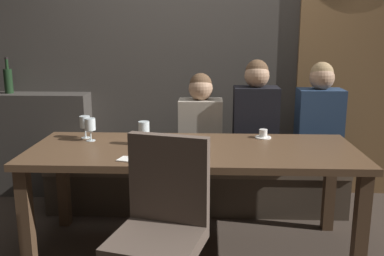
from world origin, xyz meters
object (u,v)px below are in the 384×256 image
(chair_near_side, at_px, (162,218))
(diner_redhead, at_px, (200,119))
(wine_glass_near_right, at_px, (144,129))
(wine_glass_far_right, at_px, (90,125))
(wine_glass_center_front, at_px, (85,123))
(dessert_plate, at_px, (154,152))
(banquette_bench, at_px, (196,183))
(wine_bottle_dark_red, at_px, (8,80))
(espresso_cup, at_px, (263,134))
(diner_far_end, at_px, (319,115))
(dining_table, at_px, (193,160))
(diner_bearded, at_px, (256,114))

(chair_near_side, relative_size, diner_redhead, 1.36)
(wine_glass_near_right, bearing_deg, wine_glass_far_right, 166.82)
(wine_glass_near_right, bearing_deg, wine_glass_center_front, 159.32)
(dessert_plate, bearing_deg, banquette_bench, 74.08)
(diner_redhead, relative_size, wine_bottle_dark_red, 2.21)
(banquette_bench, relative_size, wine_bottle_dark_red, 7.67)
(espresso_cup, bearing_deg, wine_bottle_dark_red, 161.39)
(chair_near_side, distance_m, diner_redhead, 1.48)
(chair_near_side, height_order, wine_glass_far_right, chair_near_side)
(diner_far_end, height_order, wine_bottle_dark_red, wine_bottle_dark_red)
(diner_far_end, bearing_deg, dining_table, -144.99)
(banquette_bench, xyz_separation_m, wine_glass_near_right, (-0.34, -0.63, 0.62))
(wine_glass_center_front, height_order, dessert_plate, wine_glass_center_front)
(diner_bearded, relative_size, diner_far_end, 1.02)
(wine_glass_near_right, bearing_deg, diner_redhead, 60.43)
(chair_near_side, xyz_separation_m, wine_glass_far_right, (-0.60, 0.88, 0.29))
(wine_bottle_dark_red, bearing_deg, dessert_plate, -39.33)
(wine_glass_near_right, relative_size, dessert_plate, 0.86)
(diner_redhead, distance_m, espresso_cup, 0.64)
(banquette_bench, distance_m, wine_glass_near_right, 0.95)
(banquette_bench, xyz_separation_m, wine_glass_center_front, (-0.80, -0.46, 0.62))
(wine_glass_near_right, bearing_deg, dessert_plate, -67.95)
(chair_near_side, bearing_deg, banquette_bench, 84.56)
(wine_glass_far_right, bearing_deg, dining_table, -12.32)
(banquette_bench, distance_m, diner_bearded, 0.79)
(diner_far_end, bearing_deg, diner_redhead, 178.74)
(diner_bearded, height_order, dessert_plate, diner_bearded)
(diner_far_end, distance_m, wine_glass_near_right, 1.49)
(wine_glass_far_right, height_order, espresso_cup, wine_glass_far_right)
(diner_far_end, height_order, wine_glass_far_right, diner_far_end)
(diner_far_end, xyz_separation_m, wine_glass_center_front, (-1.81, -0.47, 0.02))
(wine_bottle_dark_red, bearing_deg, wine_glass_near_right, -35.27)
(wine_glass_center_front, bearing_deg, dining_table, -16.80)
(wine_bottle_dark_red, distance_m, wine_glass_far_right, 1.34)
(diner_bearded, distance_m, wine_glass_near_right, 1.02)
(wine_bottle_dark_red, height_order, wine_glass_far_right, wine_bottle_dark_red)
(wine_bottle_dark_red, bearing_deg, wine_glass_center_front, -41.06)
(diner_bearded, bearing_deg, wine_bottle_dark_red, 170.41)
(banquette_bench, distance_m, wine_bottle_dark_red, 1.95)
(chair_near_side, bearing_deg, diner_far_end, 51.32)
(espresso_cup, bearing_deg, wine_glass_center_front, -177.62)
(diner_redhead, xyz_separation_m, wine_bottle_dark_red, (-1.76, 0.32, 0.28))
(dining_table, relative_size, dessert_plate, 11.58)
(wine_glass_far_right, bearing_deg, espresso_cup, 6.16)
(espresso_cup, bearing_deg, diner_far_end, 39.17)
(espresso_cup, bearing_deg, diner_bearded, 92.86)
(diner_far_end, height_order, espresso_cup, diner_far_end)
(banquette_bench, height_order, wine_bottle_dark_red, wine_bottle_dark_red)
(banquette_bench, bearing_deg, diner_bearded, -3.28)
(wine_glass_near_right, bearing_deg, wine_bottle_dark_red, 144.73)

